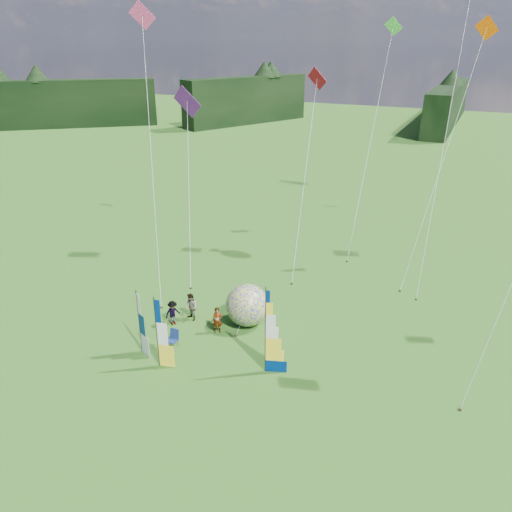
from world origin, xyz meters
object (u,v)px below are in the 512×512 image
at_px(side_banner_far, 139,323).
at_px(camp_chair, 172,339).
at_px(feather_banner_main, 265,332).
at_px(kite_whale, 452,98).
at_px(bol_inflatable, 247,305).
at_px(spectator_a, 217,320).
at_px(spectator_c, 173,313).
at_px(spectator_b, 191,307).
at_px(spectator_d, 250,303).
at_px(side_banner_left, 157,333).

xyz_separation_m(side_banner_far, camp_chair, (1.26, 1.00, -1.25)).
bearing_deg(side_banner_far, feather_banner_main, 35.06).
xyz_separation_m(side_banner_far, kite_whale, (12.23, 17.85, 9.99)).
relative_size(bol_inflatable, kite_whale, 0.11).
xyz_separation_m(side_banner_far, spectator_a, (2.73, 3.35, -0.98)).
bearing_deg(spectator_c, spectator_b, -11.35).
distance_m(spectator_a, spectator_d, 2.51).
height_order(feather_banner_main, spectator_b, feather_banner_main).
distance_m(feather_banner_main, camp_chair, 5.66).
bearing_deg(side_banner_left, spectator_b, 89.26).
height_order(side_banner_left, spectator_b, side_banner_left).
height_order(spectator_c, kite_whale, kite_whale).
xyz_separation_m(side_banner_left, spectator_a, (1.16, 3.99, -1.13)).
relative_size(feather_banner_main, spectator_a, 2.92).
relative_size(side_banner_left, spectator_b, 2.25).
relative_size(bol_inflatable, spectator_c, 1.64).
xyz_separation_m(feather_banner_main, kite_whale, (5.60, 16.64, 9.47)).
xyz_separation_m(feather_banner_main, spectator_a, (-3.90, 2.15, -1.50)).
distance_m(spectator_a, spectator_b, 2.14).
relative_size(bol_inflatable, camp_chair, 2.40).
xyz_separation_m(feather_banner_main, spectator_d, (-2.97, 4.46, -1.34)).
relative_size(camp_chair, kite_whale, 0.04).
relative_size(bol_inflatable, spectator_a, 1.59).
bearing_deg(side_banner_far, spectator_b, 105.06).
xyz_separation_m(spectator_d, camp_chair, (-2.41, -4.67, -0.43)).
height_order(bol_inflatable, spectator_c, bol_inflatable).
height_order(bol_inflatable, camp_chair, bol_inflatable).
bearing_deg(side_banner_left, spectator_a, 61.76).
relative_size(spectator_b, spectator_d, 0.90).
height_order(side_banner_left, kite_whale, kite_whale).
bearing_deg(side_banner_left, feather_banner_main, 8.05).
bearing_deg(feather_banner_main, spectator_a, 132.59).
bearing_deg(spectator_a, side_banner_far, -155.83).
bearing_deg(feather_banner_main, side_banner_left, -178.54).
relative_size(side_banner_far, spectator_c, 2.34).
xyz_separation_m(side_banner_far, bol_inflatable, (3.86, 4.89, -0.52)).
relative_size(spectator_d, camp_chair, 1.83).
bearing_deg(camp_chair, spectator_a, 60.14).
distance_m(feather_banner_main, spectator_b, 6.70).
distance_m(feather_banner_main, side_banner_left, 5.40).
bearing_deg(spectator_c, spectator_d, -27.78).
bearing_deg(bol_inflatable, spectator_d, 104.12).
bearing_deg(bol_inflatable, spectator_c, -154.16).
distance_m(side_banner_far, kite_whale, 23.83).
xyz_separation_m(side_banner_left, spectator_d, (2.10, 6.31, -0.97)).
relative_size(spectator_c, kite_whale, 0.06).
relative_size(bol_inflatable, spectator_d, 1.31).
distance_m(side_banner_far, spectator_d, 6.80).
height_order(spectator_c, spectator_d, spectator_d).
height_order(feather_banner_main, spectator_a, feather_banner_main).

